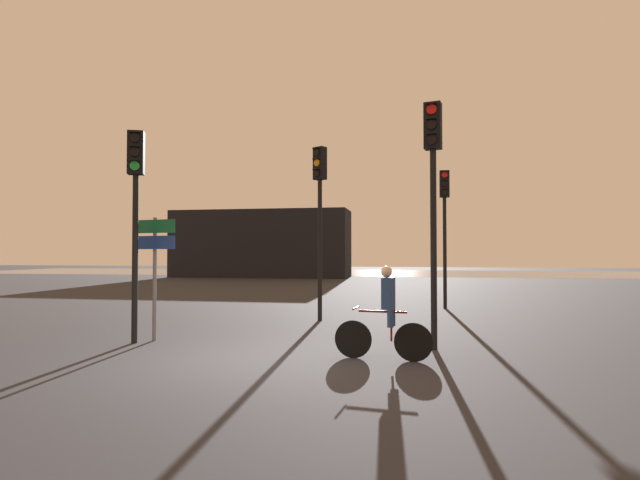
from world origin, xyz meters
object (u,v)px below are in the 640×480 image
at_px(distant_building, 261,244).
at_px(traffic_light_near_right, 433,178).
at_px(cyclist, 386,312).
at_px(traffic_light_near_left, 136,195).
at_px(traffic_light_center, 320,200).
at_px(direction_sign_post, 154,256).
at_px(traffic_light_far_right, 445,213).

relative_size(distant_building, traffic_light_near_right, 2.89).
xyz_separation_m(distant_building, cyclist, (11.02, -28.81, -1.76)).
bearing_deg(traffic_light_near_right, traffic_light_near_left, 16.09).
relative_size(traffic_light_center, direction_sign_post, 1.84).
relative_size(distant_building, direction_sign_post, 5.28).
bearing_deg(direction_sign_post, traffic_light_near_left, 63.00).
height_order(traffic_light_far_right, cyclist, traffic_light_far_right).
relative_size(distant_building, traffic_light_near_left, 3.14).
distance_m(distant_building, traffic_light_center, 25.68).
bearing_deg(cyclist, traffic_light_near_right, -31.17).
xyz_separation_m(direction_sign_post, cyclist, (4.92, -1.03, -0.97)).
xyz_separation_m(traffic_light_near_right, direction_sign_post, (-5.77, -0.05, -1.49)).
bearing_deg(traffic_light_far_right, cyclist, 78.95).
xyz_separation_m(traffic_light_near_right, traffic_light_near_left, (-6.02, -0.37, -0.24)).
relative_size(traffic_light_far_right, cyclist, 2.72).
height_order(traffic_light_center, traffic_light_near_left, traffic_light_center).
bearing_deg(traffic_light_near_right, traffic_light_far_right, -82.94).
xyz_separation_m(traffic_light_center, cyclist, (2.03, -4.77, -2.48)).
bearing_deg(traffic_light_near_left, traffic_light_far_right, -150.94).
bearing_deg(traffic_light_center, traffic_light_near_right, 158.21).
relative_size(traffic_light_center, cyclist, 2.80).
bearing_deg(direction_sign_post, cyclist, 179.62).
distance_m(traffic_light_center, cyclist, 5.74).
relative_size(distant_building, traffic_light_center, 2.88).
bearing_deg(cyclist, distant_building, 27.93).
xyz_separation_m(distant_building, traffic_light_near_right, (11.87, -27.72, 0.70)).
bearing_deg(traffic_light_near_left, direction_sign_post, -148.45).
bearing_deg(traffic_light_far_right, traffic_light_near_right, 83.92).
bearing_deg(direction_sign_post, traffic_light_near_right, -167.96).
height_order(distant_building, cyclist, distant_building).
xyz_separation_m(traffic_light_far_right, traffic_light_center, (-3.60, -3.71, 0.09)).
bearing_deg(traffic_light_near_left, traffic_light_center, -147.75).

